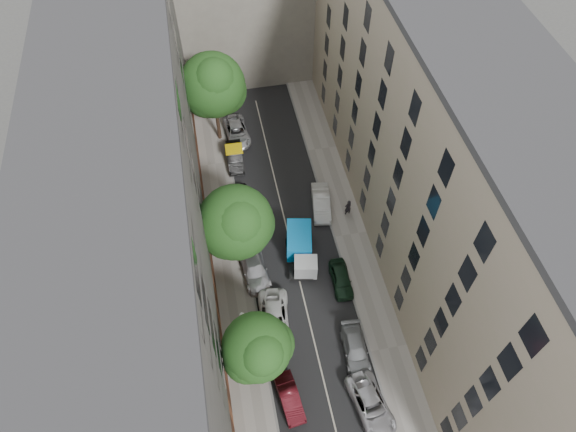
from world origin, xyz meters
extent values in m
plane|color=#4C4C49|center=(0.00, 0.00, 0.00)|extent=(120.00, 120.00, 0.00)
cube|color=black|center=(0.00, 0.00, 0.01)|extent=(8.00, 44.00, 0.02)
cube|color=gray|center=(-5.50, 0.00, 0.07)|extent=(3.00, 44.00, 0.15)
cube|color=gray|center=(5.50, 0.00, 0.07)|extent=(3.00, 44.00, 0.15)
cube|color=#4E4C49|center=(-11.00, 0.00, 10.00)|extent=(8.00, 44.00, 20.00)
cube|color=tan|center=(11.00, 0.00, 10.00)|extent=(8.00, 44.00, 20.00)
cube|color=black|center=(0.60, -1.50, 0.52)|extent=(2.95, 5.40, 0.28)
cube|color=silver|center=(0.60, -3.29, 1.37)|extent=(2.15, 1.86, 1.61)
cube|color=#0D99FC|center=(0.60, -0.64, 1.51)|extent=(2.71, 3.75, 1.70)
cylinder|color=black|center=(-0.30, -3.29, 0.40)|extent=(0.27, 0.80, 0.80)
cylinder|color=black|center=(1.50, -3.29, 0.40)|extent=(0.27, 0.80, 0.80)
cylinder|color=black|center=(-0.30, 0.02, 0.40)|extent=(0.27, 0.80, 0.80)
cylinder|color=black|center=(1.50, 0.02, 0.40)|extent=(0.27, 0.80, 0.80)
imported|color=#490E15|center=(-2.80, -13.40, 0.64)|extent=(1.81, 4.02, 1.28)
imported|color=silver|center=(-2.80, -7.06, 0.72)|extent=(3.04, 5.45, 1.44)
imported|color=silver|center=(-3.60, -2.20, 0.74)|extent=(2.53, 5.24, 1.47)
imported|color=black|center=(-3.60, 5.40, 0.64)|extent=(1.75, 3.86, 1.29)
imported|color=black|center=(-3.48, 11.00, 0.72)|extent=(1.66, 4.40, 1.43)
imported|color=#BBBBC0|center=(-2.80, 14.60, 0.70)|extent=(2.69, 5.17, 1.39)
imported|color=silver|center=(2.80, -15.00, 0.68)|extent=(3.04, 5.22, 1.36)
imported|color=gray|center=(2.86, -10.80, 0.64)|extent=(2.10, 4.51, 1.28)
imported|color=black|center=(3.37, -4.60, 0.66)|extent=(1.68, 3.92, 1.32)
imported|color=silver|center=(3.60, 3.60, 0.75)|extent=(2.24, 4.72, 1.49)
cylinder|color=#382619|center=(-4.60, -11.00, 1.34)|extent=(0.36, 0.36, 2.37)
cylinder|color=#382619|center=(-4.60, -11.00, 3.37)|extent=(0.24, 0.24, 1.69)
sphere|color=#1F4F1A|center=(-4.60, -11.00, 5.03)|extent=(4.83, 4.83, 4.83)
sphere|color=#1F4F1A|center=(-3.70, -10.60, 4.22)|extent=(3.62, 3.62, 3.62)
sphere|color=#1F4F1A|center=(-5.30, -11.50, 4.56)|extent=(3.38, 3.38, 3.38)
sphere|color=#1F4F1A|center=(-4.40, -11.80, 5.91)|extent=(3.14, 3.14, 3.14)
cylinder|color=#382619|center=(-4.60, -1.00, 1.56)|extent=(0.36, 0.36, 2.83)
cylinder|color=#382619|center=(-4.60, -1.00, 3.99)|extent=(0.24, 0.24, 2.02)
sphere|color=#1F4F1A|center=(-4.60, -1.00, 5.96)|extent=(6.02, 6.02, 6.02)
sphere|color=#1F4F1A|center=(-3.70, -0.60, 4.99)|extent=(4.51, 4.51, 4.51)
sphere|color=#1F4F1A|center=(-5.30, -1.50, 5.40)|extent=(4.21, 4.21, 4.21)
sphere|color=#1F4F1A|center=(-4.40, -1.80, 7.01)|extent=(3.91, 3.91, 3.91)
cylinder|color=#382619|center=(-4.60, 14.62, 1.81)|extent=(0.36, 0.36, 3.32)
cylinder|color=#382619|center=(-4.60, 14.62, 4.66)|extent=(0.24, 0.24, 2.37)
sphere|color=#1F4F1A|center=(-4.60, 14.62, 6.98)|extent=(6.23, 6.23, 6.23)
sphere|color=#1F4F1A|center=(-3.70, 15.02, 5.84)|extent=(4.67, 4.67, 4.67)
sphere|color=#1F4F1A|center=(-5.30, 14.12, 6.32)|extent=(4.36, 4.36, 4.36)
sphere|color=#1F4F1A|center=(-4.40, 13.82, 8.21)|extent=(4.05, 4.05, 4.05)
cylinder|color=#1A5B29|center=(-5.24, -8.91, 3.00)|extent=(0.14, 0.14, 5.71)
sphere|color=silver|center=(-5.24, -8.91, 5.95)|extent=(0.36, 0.36, 0.36)
imported|color=black|center=(5.82, 2.33, 1.08)|extent=(0.77, 0.61, 1.85)
camera|label=1|loc=(-5.21, -24.96, 38.03)|focal=32.00mm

